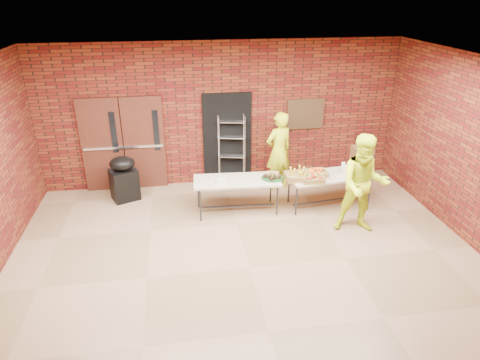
% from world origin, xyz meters
% --- Properties ---
extents(room, '(8.08, 7.08, 3.28)m').
position_xyz_m(room, '(0.00, 0.00, 1.60)').
color(room, olive).
rests_on(room, ground).
extents(double_doors, '(1.78, 0.12, 2.10)m').
position_xyz_m(double_doors, '(-2.20, 3.44, 1.05)').
color(double_doors, '#481F14').
rests_on(double_doors, room).
extents(dark_doorway, '(1.10, 0.06, 2.10)m').
position_xyz_m(dark_doorway, '(0.10, 3.46, 1.05)').
color(dark_doorway, black).
rests_on(dark_doorway, room).
extents(bronze_plaque, '(0.85, 0.04, 0.70)m').
position_xyz_m(bronze_plaque, '(1.90, 3.45, 1.55)').
color(bronze_plaque, '#3F2C19').
rests_on(bronze_plaque, room).
extents(wire_rack, '(0.63, 0.32, 1.63)m').
position_xyz_m(wire_rack, '(0.18, 3.32, 0.81)').
color(wire_rack, silver).
rests_on(wire_rack, room).
extents(table_left, '(1.76, 0.82, 0.71)m').
position_xyz_m(table_left, '(0.09, 1.95, 0.65)').
color(table_left, tan).
rests_on(table_left, room).
extents(table_right, '(1.79, 0.92, 0.71)m').
position_xyz_m(table_right, '(2.00, 1.88, 0.65)').
color(table_right, tan).
rests_on(table_right, room).
extents(basket_bananas, '(0.50, 0.39, 0.16)m').
position_xyz_m(basket_bananas, '(1.29, 1.78, 0.78)').
color(basket_bananas, olive).
rests_on(basket_bananas, table_right).
extents(basket_oranges, '(0.45, 0.35, 0.14)m').
position_xyz_m(basket_oranges, '(1.69, 1.88, 0.77)').
color(basket_oranges, olive).
rests_on(basket_oranges, table_right).
extents(basket_apples, '(0.43, 0.33, 0.13)m').
position_xyz_m(basket_apples, '(1.55, 1.64, 0.77)').
color(basket_apples, olive).
rests_on(basket_apples, table_right).
extents(muffin_tray, '(0.44, 0.44, 0.11)m').
position_xyz_m(muffin_tray, '(0.80, 1.91, 0.76)').
color(muffin_tray, '#12471B').
rests_on(muffin_tray, table_left).
extents(napkin_box, '(0.19, 0.13, 0.06)m').
position_xyz_m(napkin_box, '(-0.24, 1.89, 0.74)').
color(napkin_box, silver).
rests_on(napkin_box, table_left).
extents(coffee_dispenser, '(0.38, 0.34, 0.50)m').
position_xyz_m(coffee_dispenser, '(2.71, 2.04, 0.96)').
color(coffee_dispenser, '#50331B').
rests_on(coffee_dispenser, table_right).
extents(cup_stack_front, '(0.07, 0.07, 0.22)m').
position_xyz_m(cup_stack_front, '(2.29, 1.81, 0.82)').
color(cup_stack_front, silver).
rests_on(cup_stack_front, table_right).
extents(cup_stack_mid, '(0.08, 0.08, 0.23)m').
position_xyz_m(cup_stack_mid, '(2.38, 1.72, 0.82)').
color(cup_stack_mid, silver).
rests_on(cup_stack_mid, table_right).
extents(cup_stack_back, '(0.08, 0.08, 0.24)m').
position_xyz_m(cup_stack_back, '(2.28, 1.91, 0.83)').
color(cup_stack_back, silver).
rests_on(cup_stack_back, table_right).
extents(covered_grill, '(0.66, 0.62, 0.98)m').
position_xyz_m(covered_grill, '(-2.21, 2.87, 0.49)').
color(covered_grill, black).
rests_on(covered_grill, room).
extents(volunteer_woman, '(0.76, 0.64, 1.78)m').
position_xyz_m(volunteer_woman, '(1.17, 2.90, 0.89)').
color(volunteer_woman, '#D1E919').
rests_on(volunteer_woman, room).
extents(volunteer_man, '(1.05, 0.90, 1.88)m').
position_xyz_m(volunteer_man, '(2.25, 0.88, 0.94)').
color(volunteer_man, '#D1E919').
rests_on(volunteer_man, room).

